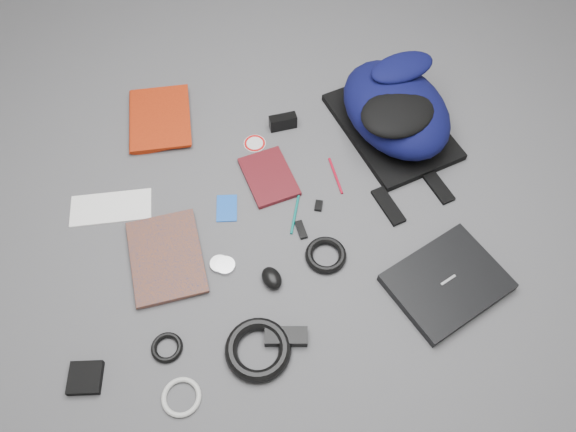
{
  "coord_description": "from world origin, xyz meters",
  "views": [
    {
      "loc": [
        -0.13,
        -0.89,
        1.47
      ],
      "look_at": [
        0.0,
        0.0,
        0.02
      ],
      "focal_mm": 35.0,
      "sensor_mm": 36.0,
      "label": 1
    }
  ],
  "objects": [
    {
      "name": "earbud_coil",
      "position": [
        -0.38,
        -0.36,
        0.01
      ],
      "size": [
        0.11,
        0.11,
        0.02
      ],
      "primitive_type": "torus",
      "rotation": [
        0.0,
        0.0,
        0.4
      ],
      "color": "black",
      "rests_on": "ground"
    },
    {
      "name": "ground",
      "position": [
        0.0,
        0.0,
        0.0
      ],
      "size": [
        4.0,
        4.0,
        0.0
      ],
      "primitive_type": "plane",
      "color": "#4F4F51",
      "rests_on": "ground"
    },
    {
      "name": "dvd_case",
      "position": [
        -0.04,
        0.16,
        0.01
      ],
      "size": [
        0.19,
        0.23,
        0.02
      ],
      "primitive_type": "cube",
      "rotation": [
        0.0,
        0.0,
        0.24
      ],
      "color": "#410C11",
      "rests_on": "ground"
    },
    {
      "name": "headphone_right",
      "position": [
        -0.22,
        -0.13,
        0.01
      ],
      "size": [
        0.07,
        0.07,
        0.01
      ],
      "primitive_type": "cylinder",
      "rotation": [
        0.0,
        0.0,
        0.39
      ],
      "color": "silver",
      "rests_on": "ground"
    },
    {
      "name": "mouse",
      "position": [
        -0.08,
        -0.2,
        0.02
      ],
      "size": [
        0.08,
        0.09,
        0.04
      ],
      "primitive_type": "ellipsoid",
      "rotation": [
        0.0,
        0.0,
        0.36
      ],
      "color": "black",
      "rests_on": "ground"
    },
    {
      "name": "sticker_disc",
      "position": [
        -0.07,
        0.31,
        0.0
      ],
      "size": [
        0.09,
        0.09,
        0.0
      ],
      "primitive_type": "cylinder",
      "rotation": [
        0.0,
        0.0,
        0.2
      ],
      "color": "white",
      "rests_on": "ground"
    },
    {
      "name": "pouch",
      "position": [
        -0.59,
        -0.41,
        0.01
      ],
      "size": [
        0.09,
        0.09,
        0.02
      ],
      "primitive_type": "cube",
      "rotation": [
        0.0,
        0.0,
        -0.11
      ],
      "color": "black",
      "rests_on": "ground"
    },
    {
      "name": "cable_coil",
      "position": [
        0.09,
        -0.14,
        0.01
      ],
      "size": [
        0.16,
        0.16,
        0.02
      ],
      "primitive_type": "torus",
      "rotation": [
        0.0,
        0.0,
        0.38
      ],
      "color": "black",
      "rests_on": "ground"
    },
    {
      "name": "compact_camera",
      "position": [
        0.04,
        0.37,
        0.03
      ],
      "size": [
        0.1,
        0.04,
        0.05
      ],
      "primitive_type": "cube",
      "rotation": [
        0.0,
        0.0,
        0.11
      ],
      "color": "black",
      "rests_on": "ground"
    },
    {
      "name": "white_cable_coil",
      "position": [
        -0.35,
        -0.49,
        0.01
      ],
      "size": [
        0.12,
        0.12,
        0.01
      ],
      "primitive_type": "torus",
      "rotation": [
        0.0,
        0.0,
        0.17
      ],
      "color": "beige",
      "rests_on": "ground"
    },
    {
      "name": "envelope",
      "position": [
        -0.54,
        0.12,
        0.0
      ],
      "size": [
        0.25,
        0.12,
        0.0
      ],
      "primitive_type": "cube",
      "rotation": [
        0.0,
        0.0,
        -0.02
      ],
      "color": "white",
      "rests_on": "ground"
    },
    {
      "name": "power_brick",
      "position": [
        -0.06,
        -0.37,
        0.01
      ],
      "size": [
        0.12,
        0.07,
        0.03
      ],
      "primitive_type": "cube",
      "rotation": [
        0.0,
        0.0,
        -0.15
      ],
      "color": "black",
      "rests_on": "ground"
    },
    {
      "name": "key_fob",
      "position": [
        0.1,
        0.03,
        0.01
      ],
      "size": [
        0.03,
        0.04,
        0.01
      ],
      "primitive_type": "cube",
      "rotation": [
        0.0,
        0.0,
        -0.31
      ],
      "color": "black",
      "rests_on": "ground"
    },
    {
      "name": "headphone_left",
      "position": [
        -0.2,
        -0.13,
        0.01
      ],
      "size": [
        0.07,
        0.07,
        0.01
      ],
      "primitive_type": "cylinder",
      "rotation": [
        0.0,
        0.0,
        -0.15
      ],
      "color": "silver",
      "rests_on": "ground"
    },
    {
      "name": "id_badge",
      "position": [
        -0.18,
        0.07,
        0.0
      ],
      "size": [
        0.07,
        0.1,
        0.0
      ],
      "primitive_type": "cube",
      "rotation": [
        0.0,
        0.0,
        -0.1
      ],
      "color": "blue",
      "rests_on": "ground"
    },
    {
      "name": "textbook_red",
      "position": [
        -0.48,
        0.45,
        0.02
      ],
      "size": [
        0.21,
        0.28,
        0.03
      ],
      "primitive_type": "imported",
      "rotation": [
        0.0,
        0.0,
        -0.0
      ],
      "color": "maroon",
      "rests_on": "ground"
    },
    {
      "name": "laptop",
      "position": [
        0.42,
        -0.28,
        0.02
      ],
      "size": [
        0.39,
        0.35,
        0.03
      ],
      "primitive_type": "cube",
      "rotation": [
        0.0,
        0.0,
        0.44
      ],
      "color": "black",
      "rests_on": "ground"
    },
    {
      "name": "comic_book",
      "position": [
        -0.48,
        -0.09,
        0.01
      ],
      "size": [
        0.24,
        0.3,
        0.02
      ],
      "primitive_type": "imported",
      "rotation": [
        0.0,
        0.0,
        0.11
      ],
      "color": "#AD4A0C",
      "rests_on": "ground"
    },
    {
      "name": "power_cord_coil",
      "position": [
        -0.14,
        -0.4,
        0.02
      ],
      "size": [
        0.18,
        0.18,
        0.03
      ],
      "primitive_type": "torus",
      "rotation": [
        0.0,
        0.0,
        -0.01
      ],
      "color": "black",
      "rests_on": "ground"
    },
    {
      "name": "pen_teal",
      "position": [
        0.02,
        0.01,
        0.0
      ],
      "size": [
        0.05,
        0.14,
        0.01
      ],
      "primitive_type": "cylinder",
      "rotation": [
        1.57,
        0.0,
        -0.32
      ],
      "color": "#0B685F",
      "rests_on": "ground"
    },
    {
      "name": "pen_red",
      "position": [
        0.18,
        0.14,
        0.0
      ],
      "size": [
        0.02,
        0.14,
        0.01
      ],
      "primitive_type": "cylinder",
      "rotation": [
        1.57,
        0.0,
        0.1
      ],
      "color": "#B00D24",
      "rests_on": "ground"
    },
    {
      "name": "backpack",
      "position": [
        0.4,
        0.31,
        0.1
      ],
      "size": [
        0.46,
        0.56,
        0.2
      ],
      "primitive_type": null,
      "rotation": [
        0.0,
        0.0,
        0.3
      ],
      "color": "black",
      "rests_on": "ground"
    },
    {
      "name": "usb_black",
      "position": [
        0.03,
        -0.05,
        0.01
      ],
      "size": [
        0.03,
        0.06,
        0.01
      ],
      "primitive_type": "cube",
      "rotation": [
        0.0,
        0.0,
        0.15
      ],
      "color": "black",
      "rests_on": "ground"
    }
  ]
}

